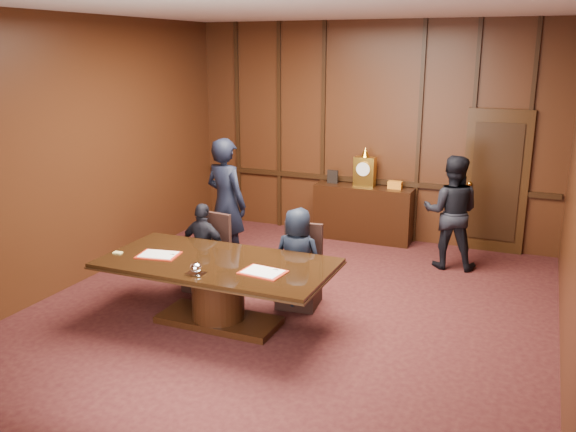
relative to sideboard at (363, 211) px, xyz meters
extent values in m
plane|color=black|center=(0.00, -3.26, -0.49)|extent=(7.00, 7.00, 0.00)
plane|color=silver|center=(0.00, -3.26, 3.01)|extent=(7.00, 7.00, 0.00)
cube|color=black|center=(0.00, 0.24, 1.26)|extent=(6.00, 0.04, 3.50)
cube|color=black|center=(0.00, -6.76, 1.26)|extent=(6.00, 0.04, 3.50)
cube|color=black|center=(-3.00, -3.26, 1.26)|extent=(0.04, 7.00, 3.50)
cube|color=black|center=(0.00, 0.21, 0.46)|extent=(5.90, 0.05, 0.08)
cube|color=black|center=(2.00, 0.20, 0.61)|extent=(0.95, 0.06, 2.20)
sphere|color=gold|center=(1.63, 0.13, 0.56)|extent=(0.08, 0.08, 0.08)
cube|color=black|center=(0.00, 0.00, -0.04)|extent=(1.60, 0.45, 0.90)
cube|color=black|center=(-0.70, 0.00, -0.46)|extent=(0.12, 0.40, 0.06)
cube|color=black|center=(0.70, 0.00, -0.46)|extent=(0.12, 0.40, 0.06)
cube|color=gold|center=(0.00, 0.00, 0.65)|extent=(0.34, 0.18, 0.48)
cylinder|color=white|center=(0.00, -0.10, 0.71)|extent=(0.22, 0.03, 0.22)
cone|color=gold|center=(0.00, 0.00, 0.97)|extent=(0.14, 0.14, 0.16)
cube|color=black|center=(-0.55, 0.02, 0.52)|extent=(0.18, 0.04, 0.22)
cube|color=orange|center=(0.50, 0.02, 0.47)|extent=(0.22, 0.12, 0.12)
cube|color=black|center=(-0.62, -3.76, -0.45)|extent=(1.40, 0.60, 0.08)
cylinder|color=black|center=(-0.62, -3.76, -0.10)|extent=(0.60, 0.60, 0.62)
cube|color=black|center=(-0.62, -3.76, 0.22)|extent=(2.62, 1.32, 0.02)
cube|color=black|center=(-0.62, -3.76, 0.24)|extent=(2.60, 1.30, 0.06)
cube|color=#AD220F|center=(-1.33, -3.86, 0.28)|extent=(0.51, 0.40, 0.01)
cube|color=white|center=(-1.33, -3.86, 0.29)|extent=(0.44, 0.34, 0.01)
cube|color=#AD220F|center=(0.01, -3.90, 0.28)|extent=(0.49, 0.38, 0.01)
cube|color=white|center=(0.01, -3.90, 0.29)|extent=(0.43, 0.32, 0.01)
cube|color=white|center=(-0.62, -4.21, 0.28)|extent=(0.20, 0.14, 0.01)
ellipsoid|color=white|center=(-0.62, -4.21, 0.34)|extent=(0.13, 0.13, 0.10)
cube|color=#EED874|center=(-1.82, -3.98, 0.28)|extent=(0.11, 0.08, 0.01)
cube|color=black|center=(-1.27, -2.91, -0.26)|extent=(0.54, 0.54, 0.46)
cube|color=black|center=(-1.24, -2.70, 0.23)|extent=(0.48, 0.12, 0.55)
cylinder|color=black|center=(-1.47, -3.11, -0.37)|extent=(0.04, 0.04, 0.23)
cylinder|color=black|center=(-1.07, -2.71, -0.37)|extent=(0.04, 0.04, 0.23)
cube|color=black|center=(0.03, -2.91, -0.26)|extent=(0.53, 0.53, 0.46)
cube|color=black|center=(0.01, -2.70, 0.23)|extent=(0.48, 0.11, 0.55)
cylinder|color=black|center=(-0.17, -3.11, -0.37)|extent=(0.04, 0.04, 0.23)
cylinder|color=black|center=(0.23, -2.71, -0.37)|extent=(0.04, 0.04, 0.23)
imported|color=black|center=(-1.27, -2.96, 0.10)|extent=(0.70, 0.33, 1.17)
imported|color=black|center=(0.03, -2.96, 0.14)|extent=(0.62, 0.41, 1.24)
imported|color=black|center=(-1.44, -2.04, 0.45)|extent=(0.78, 0.62, 1.88)
imported|color=black|center=(1.51, -0.79, 0.33)|extent=(0.85, 0.69, 1.63)
camera|label=1|loc=(2.62, -9.38, 2.57)|focal=38.00mm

